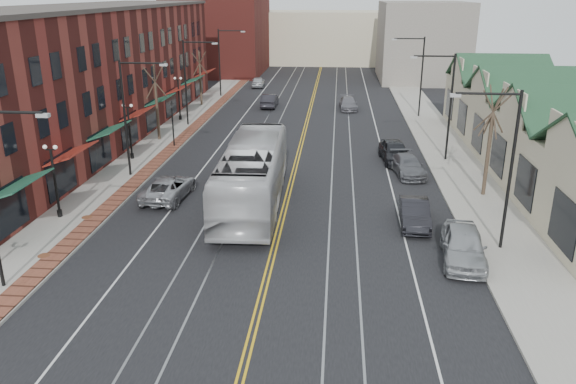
% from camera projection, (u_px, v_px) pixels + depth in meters
% --- Properties ---
extents(ground, '(160.00, 160.00, 0.00)m').
position_uv_depth(ground, '(261.00, 300.00, 23.96)').
color(ground, black).
rests_on(ground, ground).
extents(sidewalk_left, '(4.00, 120.00, 0.15)m').
position_uv_depth(sidewalk_left, '(142.00, 159.00, 43.68)').
color(sidewalk_left, gray).
rests_on(sidewalk_left, ground).
extents(sidewalk_right, '(4.00, 120.00, 0.15)m').
position_uv_depth(sidewalk_right, '(457.00, 168.00, 41.68)').
color(sidewalk_right, gray).
rests_on(sidewalk_right, ground).
extents(building_left, '(10.00, 50.00, 11.00)m').
position_uv_depth(building_left, '(86.00, 75.00, 48.98)').
color(building_left, maroon).
rests_on(building_left, ground).
extents(building_right, '(8.00, 36.00, 4.60)m').
position_uv_depth(building_right, '(545.00, 140.00, 40.43)').
color(building_right, '#C5B897').
rests_on(building_right, ground).
extents(backdrop_left, '(14.00, 18.00, 14.00)m').
position_uv_depth(backdrop_left, '(219.00, 27.00, 88.53)').
color(backdrop_left, maroon).
rests_on(backdrop_left, ground).
extents(backdrop_mid, '(22.00, 14.00, 9.00)m').
position_uv_depth(backdrop_mid, '(323.00, 37.00, 102.11)').
color(backdrop_mid, '#C5B897').
rests_on(backdrop_mid, ground).
extents(backdrop_right, '(12.00, 16.00, 11.00)m').
position_uv_depth(backdrop_right, '(422.00, 41.00, 81.78)').
color(backdrop_right, slate).
rests_on(backdrop_right, ground).
extents(streetlight_l_1, '(3.33, 0.25, 8.00)m').
position_uv_depth(streetlight_l_1, '(130.00, 107.00, 38.17)').
color(streetlight_l_1, black).
rests_on(streetlight_l_1, sidewalk_left).
extents(streetlight_l_2, '(3.33, 0.25, 8.00)m').
position_uv_depth(streetlight_l_2, '(190.00, 74.00, 53.17)').
color(streetlight_l_2, black).
rests_on(streetlight_l_2, sidewalk_left).
extents(streetlight_l_3, '(3.33, 0.25, 8.00)m').
position_uv_depth(streetlight_l_3, '(223.00, 56.00, 68.17)').
color(streetlight_l_3, black).
rests_on(streetlight_l_3, sidewalk_left).
extents(streetlight_r_0, '(3.33, 0.25, 8.00)m').
position_uv_depth(streetlight_r_0, '(503.00, 155.00, 26.96)').
color(streetlight_r_0, black).
rests_on(streetlight_r_0, sidewalk_right).
extents(streetlight_r_1, '(3.33, 0.25, 8.00)m').
position_uv_depth(streetlight_r_1, '(445.00, 96.00, 41.96)').
color(streetlight_r_1, black).
rests_on(streetlight_r_1, sidewalk_right).
extents(streetlight_r_2, '(3.33, 0.25, 8.00)m').
position_uv_depth(streetlight_r_2, '(418.00, 68.00, 56.96)').
color(streetlight_r_2, black).
rests_on(streetlight_r_2, sidewalk_right).
extents(lamppost_l_1, '(0.84, 0.28, 4.27)m').
position_uv_depth(lamppost_l_1, '(55.00, 183.00, 31.77)').
color(lamppost_l_1, black).
rests_on(lamppost_l_1, sidewalk_left).
extents(lamppost_l_2, '(0.84, 0.28, 4.27)m').
position_uv_depth(lamppost_l_2, '(130.00, 133.00, 43.02)').
color(lamppost_l_2, black).
rests_on(lamppost_l_2, sidewalk_left).
extents(lamppost_l_3, '(0.84, 0.28, 4.27)m').
position_uv_depth(lamppost_l_3, '(179.00, 99.00, 56.15)').
color(lamppost_l_3, black).
rests_on(lamppost_l_3, sidewalk_left).
extents(tree_left_near, '(1.78, 1.37, 6.48)m').
position_uv_depth(tree_left_near, '(156.00, 101.00, 48.18)').
color(tree_left_near, '#382B21').
rests_on(tree_left_near, sidewalk_left).
extents(tree_left_far, '(1.66, 1.28, 6.02)m').
position_uv_depth(tree_left_far, '(200.00, 77.00, 63.26)').
color(tree_left_far, '#382B21').
rests_on(tree_left_far, sidewalk_left).
extents(tree_right_mid, '(1.90, 1.46, 6.93)m').
position_uv_depth(tree_right_mid, '(490.00, 140.00, 34.77)').
color(tree_right_mid, '#382B21').
rests_on(tree_right_mid, sidewalk_right).
extents(manhole_mid, '(0.60, 0.60, 0.02)m').
position_uv_depth(manhole_mid, '(44.00, 256.00, 27.65)').
color(manhole_mid, '#592D19').
rests_on(manhole_mid, sidewalk_left).
extents(manhole_far, '(0.60, 0.60, 0.02)m').
position_uv_depth(manhole_far, '(87.00, 217.00, 32.33)').
color(manhole_far, '#592D19').
rests_on(manhole_far, sidewalk_left).
extents(traffic_signal, '(0.18, 0.15, 3.80)m').
position_uv_depth(traffic_signal, '(172.00, 120.00, 46.54)').
color(traffic_signal, black).
rests_on(traffic_signal, sidewalk_left).
extents(transit_bus, '(3.72, 14.09, 3.90)m').
position_uv_depth(transit_bus, '(253.00, 174.00, 34.10)').
color(transit_bus, silver).
rests_on(transit_bus, ground).
extents(parked_suv, '(2.71, 5.30, 1.43)m').
position_uv_depth(parked_suv, '(168.00, 188.00, 35.49)').
color(parked_suv, '#9E9FA4').
rests_on(parked_suv, ground).
extents(parked_car_a, '(2.54, 5.17, 1.70)m').
position_uv_depth(parked_car_a, '(463.00, 245.00, 27.15)').
color(parked_car_a, '#9DA0A4').
rests_on(parked_car_a, ground).
extents(parked_car_b, '(1.70, 4.44, 1.44)m').
position_uv_depth(parked_car_b, '(414.00, 213.00, 31.40)').
color(parked_car_b, black).
rests_on(parked_car_b, ground).
extents(parked_car_c, '(2.53, 4.93, 1.37)m').
position_uv_depth(parked_car_c, '(408.00, 166.00, 40.08)').
color(parked_car_c, '#5B5C61').
rests_on(parked_car_c, ground).
extents(parked_car_d, '(2.42, 5.04, 1.66)m').
position_uv_depth(parked_car_d, '(394.00, 151.00, 43.11)').
color(parked_car_d, black).
rests_on(parked_car_d, ground).
extents(distant_car_left, '(1.60, 4.57, 1.50)m').
position_uv_depth(distant_car_left, '(270.00, 101.00, 63.41)').
color(distant_car_left, black).
rests_on(distant_car_left, ground).
extents(distant_car_right, '(2.14, 4.74, 1.35)m').
position_uv_depth(distant_car_right, '(348.00, 103.00, 62.21)').
color(distant_car_right, slate).
rests_on(distant_car_right, ground).
extents(distant_car_far, '(1.96, 4.29, 1.43)m').
position_uv_depth(distant_car_far, '(258.00, 82.00, 76.71)').
color(distant_car_far, '#A8ABAF').
rests_on(distant_car_far, ground).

